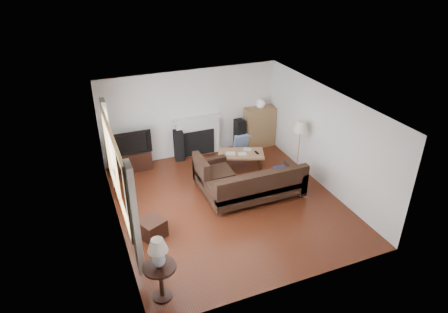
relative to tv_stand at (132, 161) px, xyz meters
name	(u,v)px	position (x,y,z in m)	size (l,w,h in m)	color
room	(229,156)	(1.79, -2.49, 1.00)	(5.10, 5.60, 2.54)	#522112
window	(116,170)	(-0.66, -2.69, 1.30)	(0.12, 2.74, 1.54)	olive
curtain_near	(135,220)	(-0.61, -4.21, 1.15)	(0.10, 0.35, 2.10)	silver
curtain_far	(109,144)	(-0.61, -1.17, 1.15)	(0.10, 0.35, 2.10)	silver
fireplace	(198,136)	(1.94, 0.15, 0.32)	(1.40, 0.26, 1.15)	white
tv_stand	(132,161)	(0.00, 0.00, 0.00)	(1.02, 0.46, 0.51)	black
television	(130,142)	(0.00, 0.00, 0.57)	(1.09, 0.14, 0.63)	black
speaker_left	(179,145)	(1.33, 0.06, 0.18)	(0.24, 0.29, 0.88)	black
speaker_right	(239,134)	(3.18, 0.06, 0.20)	(0.25, 0.30, 0.91)	black
bookshelf	(259,127)	(3.82, 0.02, 0.35)	(0.87, 0.41, 1.20)	olive
globe_lamp	(260,104)	(3.82, 0.02, 1.07)	(0.25, 0.25, 0.25)	white
sectional_sofa	(256,184)	(2.47, -2.53, 0.15)	(2.50, 1.83, 0.81)	black
coffee_table	(241,160)	(2.73, -1.06, -0.02)	(1.21, 0.66, 0.47)	#A0704C
footstool	(152,228)	(-0.15, -3.00, -0.05)	(0.48, 0.48, 0.40)	black
floor_lamp	(299,148)	(4.00, -1.87, 0.50)	(0.39, 0.39, 1.50)	#BE8942
side_table	(161,282)	(-0.36, -4.66, 0.09)	(0.56, 0.56, 0.70)	black
table_lamp	(158,253)	(-0.36, -4.66, 0.72)	(0.34, 0.34, 0.55)	silver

